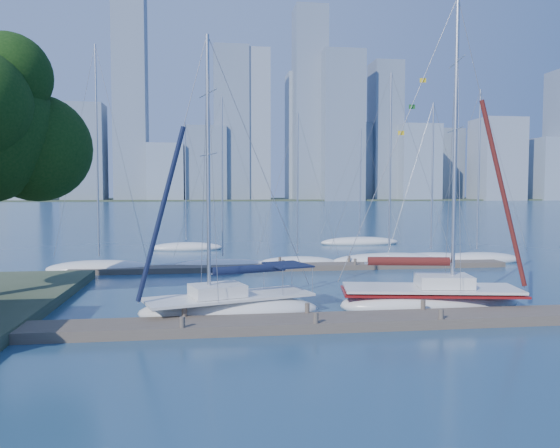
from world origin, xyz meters
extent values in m
plane|color=navy|center=(0.00, 0.00, 0.00)|extent=(700.00, 700.00, 0.00)
cube|color=brown|center=(0.00, 0.00, 0.20)|extent=(26.00, 2.00, 0.40)
cube|color=brown|center=(2.00, 16.00, 0.18)|extent=(30.00, 1.80, 0.36)
cube|color=#38472D|center=(0.00, 320.00, 0.00)|extent=(800.00, 100.00, 1.50)
sphere|color=black|center=(-12.25, 7.11, 7.50)|extent=(5.20, 5.20, 5.20)
sphere|color=black|center=(-12.91, 5.35, 10.59)|extent=(3.88, 3.88, 3.88)
ellipsoid|color=silver|center=(-3.14, 2.39, 0.23)|extent=(8.17, 4.77, 1.36)
cube|color=silver|center=(-3.14, 2.39, 0.86)|extent=(7.57, 4.41, 0.11)
cube|color=silver|center=(-3.65, 2.23, 1.18)|extent=(2.58, 2.24, 0.50)
cylinder|color=silver|center=(-4.00, 2.12, 6.39)|extent=(0.16, 0.16, 10.96)
cylinder|color=silver|center=(-2.25, 2.67, 1.91)|extent=(3.53, 1.20, 0.09)
cylinder|color=#0F1533|center=(-2.25, 2.67, 2.00)|extent=(3.34, 1.37, 0.36)
cube|color=#0F1533|center=(-0.47, 3.24, 2.09)|extent=(2.21, 2.56, 0.07)
ellipsoid|color=silver|center=(6.11, 2.74, 0.25)|extent=(8.87, 4.22, 1.49)
cube|color=silver|center=(6.11, 2.74, 0.95)|extent=(8.21, 3.89, 0.12)
cube|color=silver|center=(6.70, 2.64, 1.29)|extent=(2.67, 2.20, 0.55)
cylinder|color=silver|center=(7.09, 2.57, 7.53)|extent=(0.18, 0.18, 13.07)
cylinder|color=silver|center=(5.10, 2.92, 2.09)|extent=(3.99, 0.80, 0.10)
cylinder|color=#501115|center=(5.10, 2.92, 2.19)|extent=(3.72, 1.03, 0.40)
cube|color=maroon|center=(6.11, 2.74, 0.78)|extent=(8.41, 4.03, 0.10)
ellipsoid|color=silver|center=(-11.24, 16.62, 0.21)|extent=(7.34, 4.73, 1.16)
cylinder|color=silver|center=(-11.24, 16.62, 8.04)|extent=(0.13, 0.13, 13.96)
ellipsoid|color=silver|center=(-2.99, 17.24, 0.17)|extent=(7.19, 3.17, 0.95)
cylinder|color=silver|center=(-2.99, 17.24, 6.38)|extent=(0.10, 0.10, 11.03)
ellipsoid|color=silver|center=(2.43, 17.85, 0.18)|extent=(6.09, 2.74, 0.99)
cylinder|color=silver|center=(2.43, 17.85, 5.94)|extent=(0.11, 0.11, 10.07)
ellipsoid|color=silver|center=(9.28, 17.70, 0.23)|extent=(9.05, 4.86, 1.25)
cylinder|color=silver|center=(9.28, 17.70, 7.57)|extent=(0.14, 0.14, 12.85)
ellipsoid|color=silver|center=(12.69, 18.05, 0.21)|extent=(8.11, 4.39, 1.15)
cylinder|color=silver|center=(12.69, 18.05, 6.51)|extent=(0.12, 0.12, 10.93)
ellipsoid|color=silver|center=(16.25, 17.82, 0.21)|extent=(7.36, 4.79, 1.14)
cylinder|color=silver|center=(16.25, 17.82, 7.01)|extent=(0.12, 0.12, 11.95)
ellipsoid|color=silver|center=(-5.98, 29.79, 0.19)|extent=(6.93, 4.64, 1.03)
cylinder|color=silver|center=(-5.98, 29.79, 6.30)|extent=(0.11, 0.11, 10.72)
ellipsoid|color=silver|center=(11.35, 32.69, 0.21)|extent=(8.36, 5.07, 1.13)
cylinder|color=silver|center=(11.35, 32.69, 6.32)|extent=(0.12, 0.12, 10.58)
cube|color=#8892A4|center=(-120.24, 308.29, 26.15)|extent=(12.94, 14.18, 52.30)
cube|color=gray|center=(-96.77, 283.96, 24.70)|extent=(15.51, 23.42, 49.39)
cube|color=slate|center=(-69.73, 287.50, 26.17)|extent=(22.19, 17.63, 52.33)
cube|color=#8892A4|center=(-47.55, 309.43, 17.49)|extent=(13.81, 17.61, 34.97)
cube|color=gray|center=(-25.94, 284.92, 15.58)|extent=(19.49, 19.81, 31.17)
cube|color=slate|center=(-4.22, 286.68, 20.58)|extent=(22.52, 16.86, 41.16)
cube|color=#8892A4|center=(21.35, 289.48, 42.36)|extent=(20.34, 14.99, 84.72)
cube|color=gray|center=(51.90, 304.67, 37.52)|extent=(15.94, 17.46, 75.04)
cube|color=slate|center=(70.99, 278.50, 41.26)|extent=(22.70, 18.95, 82.51)
cube|color=#8892A4|center=(91.42, 294.72, 22.58)|extent=(15.49, 17.11, 45.16)
cube|color=gray|center=(115.77, 279.60, 21.60)|extent=(22.83, 18.80, 43.19)
cube|color=slate|center=(147.05, 309.52, 22.24)|extent=(16.64, 17.52, 44.47)
cube|color=#8892A4|center=(164.09, 278.94, 23.67)|extent=(24.92, 23.94, 47.33)
cube|color=gray|center=(194.50, 279.05, 18.27)|extent=(13.53, 21.38, 36.54)
cube|color=slate|center=(-45.00, 290.00, 60.21)|extent=(17.35, 18.00, 120.42)
cube|color=slate|center=(10.00, 290.00, 42.88)|extent=(19.44, 18.00, 85.76)
cube|color=slate|center=(55.00, 290.00, 54.67)|extent=(18.32, 18.00, 109.34)
cube|color=slate|center=(100.00, 290.00, 40.06)|extent=(16.82, 18.00, 80.12)
camera|label=1|loc=(-4.08, -20.96, 5.41)|focal=35.00mm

